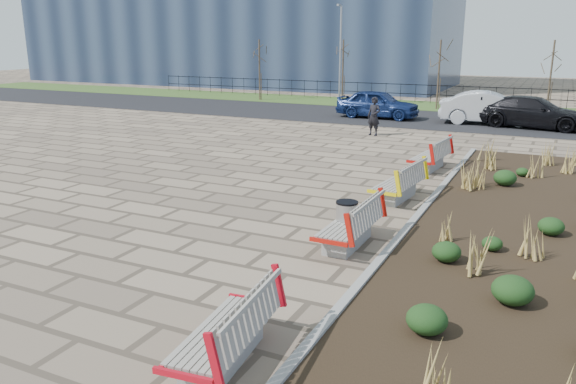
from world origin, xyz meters
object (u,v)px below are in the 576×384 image
at_px(bench_c, 397,181).
at_px(car_black, 533,112).
at_px(pedestrian, 374,116).
at_px(lamp_west, 340,56).
at_px(car_blue, 378,104).
at_px(litter_bin, 346,222).
at_px(car_silver, 490,108).
at_px(bench_b, 348,223).
at_px(bench_a, 222,328).
at_px(bench_d, 429,154).

height_order(bench_c, car_black, car_black).
height_order(pedestrian, lamp_west, lamp_west).
distance_m(bench_c, car_blue, 15.73).
bearing_deg(litter_bin, car_blue, 105.08).
distance_m(litter_bin, car_silver, 18.71).
relative_size(car_silver, lamp_west, 0.80).
bearing_deg(lamp_west, bench_b, -68.87).
xyz_separation_m(bench_b, car_black, (2.54, 18.60, 0.25)).
distance_m(bench_c, car_silver, 15.13).
height_order(bench_a, lamp_west, lamp_west).
xyz_separation_m(pedestrian, car_blue, (-1.45, 5.35, -0.08)).
height_order(bench_d, car_black, car_black).
bearing_deg(bench_d, bench_a, -84.03).
bearing_deg(car_black, pedestrian, 138.24).
xyz_separation_m(bench_c, car_blue, (-5.08, 14.88, 0.26)).
bearing_deg(car_black, litter_bin, 179.56).
bearing_deg(bench_a, litter_bin, 85.21).
relative_size(bench_c, bench_d, 1.00).
bearing_deg(bench_b, car_black, 83.01).
xyz_separation_m(litter_bin, car_silver, (0.65, 18.69, 0.38)).
relative_size(bench_d, car_silver, 0.44).
distance_m(car_black, lamp_west, 12.66).
xyz_separation_m(bench_a, litter_bin, (-0.11, 5.02, -0.07)).
xyz_separation_m(bench_c, litter_bin, (-0.11, -3.58, -0.07)).
bearing_deg(bench_a, bench_c, 83.96).
bearing_deg(car_black, bench_d, 174.63).
bearing_deg(car_black, bench_a, -178.43).
xyz_separation_m(bench_b, lamp_west, (-9.00, 23.28, 2.54)).
height_order(bench_d, pedestrian, pedestrian).
height_order(bench_b, bench_d, same).
bearing_deg(car_blue, car_silver, -86.03).
distance_m(bench_b, pedestrian, 13.82).
bearing_deg(car_blue, car_black, -89.09).
relative_size(bench_d, lamp_west, 0.35).
xyz_separation_m(litter_bin, car_blue, (-4.97, 18.46, 0.33)).
xyz_separation_m(pedestrian, car_black, (6.17, 5.26, -0.09)).
bearing_deg(bench_d, bench_b, -84.03).
bearing_deg(lamp_west, bench_d, -59.95).
bearing_deg(litter_bin, bench_d, 89.16).
bearing_deg(bench_c, bench_a, -83.72).
bearing_deg(lamp_west, bench_c, -65.20).
distance_m(bench_a, car_black, 23.53).
xyz_separation_m(car_silver, car_black, (1.99, -0.32, -0.06)).
relative_size(bench_a, car_black, 0.42).
bearing_deg(bench_d, lamp_west, 126.02).
height_order(car_blue, car_black, car_blue).
bearing_deg(car_silver, car_blue, 85.59).
bearing_deg(pedestrian, bench_d, -42.20).
xyz_separation_m(bench_d, car_silver, (0.54, 11.20, 0.31)).
height_order(bench_c, litter_bin, bench_c).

